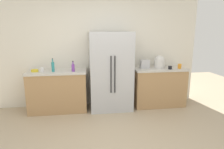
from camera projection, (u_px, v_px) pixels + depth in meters
The scene contains 12 objects.
kitchen_back_panel at pixel (99, 42), 4.51m from camera, with size 4.70×0.10×2.97m, color silver.
counter_left at pixel (58, 91), 4.27m from camera, with size 1.25×0.59×0.89m.
counter_right at pixel (158, 87), 4.60m from camera, with size 1.20×0.59×0.89m.
refrigerator at pixel (111, 71), 4.30m from camera, with size 0.92×0.66×1.72m.
toaster at pixel (145, 64), 4.48m from camera, with size 0.20×0.15×0.19m, color silver.
rice_cooker at pixel (159, 62), 4.51m from camera, with size 0.25×0.25×0.29m.
bottle_a at pixel (73, 67), 4.11m from camera, with size 0.07×0.07×0.22m.
bottle_b at pixel (53, 67), 4.07m from camera, with size 0.06×0.06×0.28m.
cup_a at pixel (180, 66), 4.43m from camera, with size 0.08×0.08×0.11m, color orange.
cup_b at pixel (170, 68), 4.36m from camera, with size 0.08×0.08×0.07m, color black.
cup_c at pixel (42, 70), 4.08m from camera, with size 0.08×0.08×0.09m, color white.
bowl_a at pixel (35, 71), 4.09m from camera, with size 0.15×0.15×0.05m, color yellow.
Camera 1 is at (-0.35, -2.52, 1.74)m, focal length 31.20 mm.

